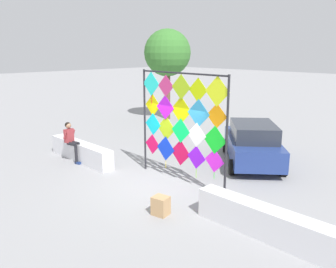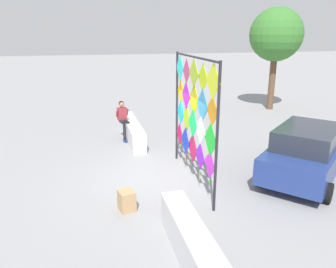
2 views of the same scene
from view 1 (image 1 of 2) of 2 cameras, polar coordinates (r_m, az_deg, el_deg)
ground at (r=11.26m, az=-2.13°, el=-8.73°), size 120.00×120.00×0.00m
plaza_ledge_left at (r=14.15m, az=-14.17°, el=-2.82°), size 3.73×0.51×0.74m
plaza_ledge_right at (r=8.63m, az=16.01°, el=-13.92°), size 3.73×0.51×0.74m
kite_display_rack at (r=11.08m, az=2.21°, el=2.50°), size 3.70×0.12×3.65m
seated_vendor at (r=13.89m, az=-15.66°, el=-0.77°), size 0.75×0.55×1.59m
parked_car at (r=13.70m, az=13.76°, el=-1.43°), size 4.03×4.27×1.60m
cardboard_box_large at (r=9.41m, az=-1.21°, el=-11.74°), size 0.48×0.44×0.51m
tree_broadleaf at (r=21.73m, az=-0.07°, el=13.25°), size 2.88×2.88×5.57m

